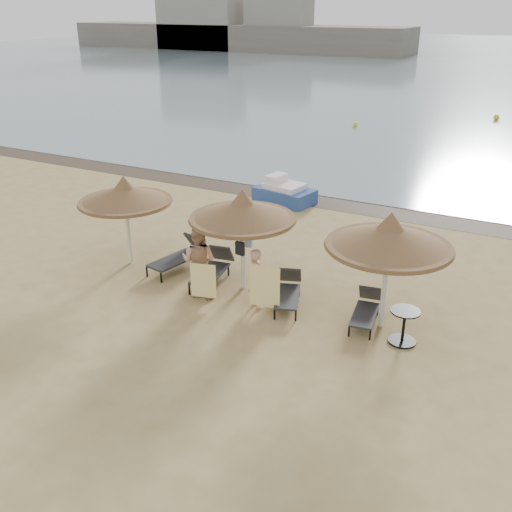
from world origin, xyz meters
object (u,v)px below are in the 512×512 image
at_px(lounger_far_left, 181,255).
at_px(side_table, 404,327).
at_px(lounger_near_right, 288,290).
at_px(lounger_far_right, 366,308).
at_px(person_left, 199,256).
at_px(palapa_right, 389,237).
at_px(palapa_center, 243,211).
at_px(person_right, 257,274).
at_px(lounger_near_left, 214,268).
at_px(pedal_boat, 284,193).
at_px(palapa_left, 125,194).

relative_size(lounger_far_left, side_table, 2.50).
height_order(lounger_near_right, lounger_far_right, lounger_near_right).
bearing_deg(lounger_near_right, person_left, 177.56).
bearing_deg(palapa_right, palapa_center, 176.96).
bearing_deg(person_right, lounger_near_left, 18.07).
bearing_deg(lounger_far_left, palapa_right, 6.22).
relative_size(palapa_right, person_right, 1.57).
bearing_deg(lounger_near_left, pedal_boat, 90.36).
bearing_deg(side_table, lounger_far_left, 171.74).
bearing_deg(lounger_far_right, person_right, -175.03).
height_order(lounger_near_right, pedal_boat, pedal_boat).
bearing_deg(palapa_left, lounger_far_left, 16.05).
distance_m(lounger_far_right, person_left, 4.45).
bearing_deg(lounger_near_left, person_left, -90.11).
distance_m(palapa_center, lounger_far_right, 3.98).
bearing_deg(pedal_boat, lounger_near_right, -53.05).
bearing_deg(lounger_far_right, lounger_far_left, 167.09).
xyz_separation_m(palapa_right, person_left, (-4.71, -0.70, -1.16)).
distance_m(side_table, pedal_boat, 10.34).
distance_m(lounger_near_right, side_table, 3.15).
distance_m(lounger_near_right, person_left, 2.49).
height_order(lounger_far_left, person_left, person_left).
xyz_separation_m(palapa_center, palapa_right, (3.90, -0.21, 0.08)).
relative_size(side_table, person_left, 0.36).
bearing_deg(lounger_far_left, palapa_center, 3.31).
xyz_separation_m(lounger_far_right, person_left, (-4.30, -0.78, 0.82)).
height_order(palapa_left, pedal_boat, palapa_left).
height_order(palapa_right, lounger_far_left, palapa_right).
bearing_deg(person_right, lounger_near_right, -93.42).
distance_m(lounger_far_left, lounger_far_right, 5.76).
xyz_separation_m(person_left, person_right, (1.63, 0.13, -0.21)).
distance_m(lounger_near_left, person_right, 2.04).
height_order(palapa_right, person_right, palapa_right).
distance_m(palapa_left, palapa_center, 3.77).
bearing_deg(palapa_center, palapa_left, -177.97).
distance_m(palapa_right, lounger_near_left, 5.23).
xyz_separation_m(lounger_near_right, person_right, (-0.61, -0.59, 0.58)).
xyz_separation_m(palapa_center, person_right, (0.82, -0.77, -1.30)).
bearing_deg(lounger_far_left, lounger_near_left, -0.83).
relative_size(lounger_near_left, side_table, 2.39).
height_order(lounger_far_right, person_right, person_right).
relative_size(person_right, pedal_boat, 0.76).
relative_size(palapa_right, pedal_boat, 1.19).
height_order(palapa_center, pedal_boat, palapa_center).
distance_m(palapa_left, lounger_far_right, 7.48).
bearing_deg(side_table, person_right, -178.65).
bearing_deg(palapa_right, palapa_left, 179.45).
xyz_separation_m(lounger_near_right, side_table, (3.11, -0.51, 0.04)).
height_order(lounger_far_left, person_right, person_right).
distance_m(lounger_near_left, side_table, 5.55).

